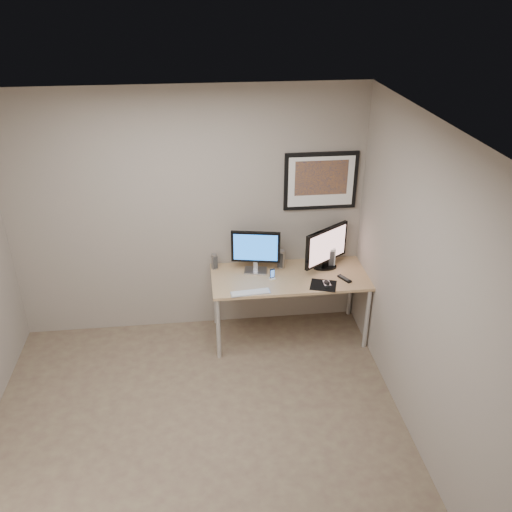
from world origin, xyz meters
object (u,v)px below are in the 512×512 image
(speaker_left, at_px, (214,262))
(speaker_right, at_px, (281,259))
(monitor_large, at_px, (256,250))
(fan_unit, at_px, (328,256))
(monitor_tv, at_px, (326,247))
(desk, at_px, (289,281))
(framed_art, at_px, (321,181))
(phone_dock, at_px, (272,274))
(keyboard, at_px, (250,292))

(speaker_left, height_order, speaker_right, speaker_right)
(monitor_large, xyz_separation_m, speaker_right, (0.27, 0.06, -0.16))
(monitor_large, relative_size, speaker_right, 2.56)
(monitor_large, bearing_deg, fan_unit, 14.79)
(monitor_large, height_order, speaker_left, monitor_large)
(monitor_large, xyz_separation_m, monitor_tv, (0.73, -0.01, -0.01))
(desk, xyz_separation_m, monitor_large, (-0.34, 0.13, 0.32))
(monitor_large, bearing_deg, speaker_right, 24.14)
(framed_art, height_order, speaker_right, framed_art)
(desk, height_order, phone_dock, phone_dock)
(monitor_tv, distance_m, keyboard, 0.96)
(keyboard, bearing_deg, desk, 27.93)
(framed_art, relative_size, phone_dock, 6.46)
(framed_art, relative_size, speaker_right, 3.86)
(monitor_large, distance_m, speaker_right, 0.32)
(monitor_tv, bearing_deg, framed_art, 67.69)
(speaker_right, xyz_separation_m, keyboard, (-0.38, -0.48, -0.09))
(keyboard, bearing_deg, monitor_tv, 20.56)
(phone_dock, xyz_separation_m, fan_unit, (0.63, 0.22, 0.05))
(framed_art, xyz_separation_m, monitor_large, (-0.69, -0.20, -0.64))
(speaker_left, height_order, phone_dock, speaker_left)
(fan_unit, bearing_deg, desk, -149.34)
(monitor_tv, xyz_separation_m, fan_unit, (0.05, 0.06, -0.14))
(speaker_left, bearing_deg, framed_art, -12.67)
(framed_art, height_order, keyboard, framed_art)
(desk, xyz_separation_m, speaker_right, (-0.06, 0.19, 0.16))
(keyboard, bearing_deg, speaker_right, 46.57)
(desk, relative_size, keyboard, 4.15)
(speaker_right, bearing_deg, speaker_left, -162.38)
(desk, distance_m, phone_dock, 0.23)
(monitor_tv, relative_size, keyboard, 1.30)
(monitor_large, bearing_deg, keyboard, -92.62)
(monitor_tv, xyz_separation_m, phone_dock, (-0.58, -0.16, -0.19))
(speaker_left, bearing_deg, monitor_tv, -23.38)
(monitor_large, xyz_separation_m, keyboard, (-0.10, -0.42, -0.25))
(desk, distance_m, speaker_left, 0.81)
(speaker_left, distance_m, phone_dock, 0.64)
(desk, distance_m, monitor_tv, 0.52)
(framed_art, height_order, monitor_large, framed_art)
(desk, bearing_deg, framed_art, 43.46)
(speaker_left, xyz_separation_m, keyboard, (0.32, -0.53, -0.08))
(monitor_tv, height_order, speaker_right, monitor_tv)
(monitor_tv, distance_m, speaker_left, 1.17)
(desk, distance_m, keyboard, 0.53)
(speaker_right, distance_m, phone_dock, 0.27)
(speaker_left, distance_m, speaker_right, 0.70)
(framed_art, bearing_deg, monitor_large, -163.60)
(desk, bearing_deg, monitor_large, 158.87)
(speaker_right, height_order, keyboard, speaker_right)
(phone_dock, bearing_deg, speaker_left, 132.66)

